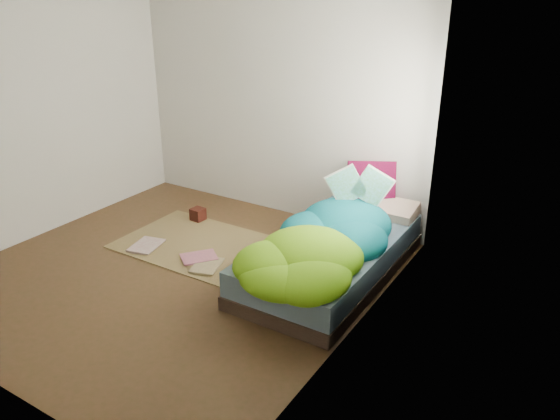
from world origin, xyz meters
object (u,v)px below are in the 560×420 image
(pillow_magenta, at_px, (371,185))
(open_book, at_px, (360,176))
(floor_book_b, at_px, (196,252))
(bed, at_px, (331,258))
(floor_book_a, at_px, (135,244))
(wooden_box, at_px, (198,214))

(pillow_magenta, relative_size, open_book, 0.96)
(floor_book_b, bearing_deg, open_book, 67.59)
(bed, bearing_deg, floor_book_a, -164.60)
(wooden_box, bearing_deg, floor_book_b, -51.53)
(bed, xyz_separation_m, open_book, (0.06, 0.41, 0.66))
(pillow_magenta, xyz_separation_m, wooden_box, (-1.76, -0.61, -0.50))
(bed, distance_m, floor_book_b, 1.33)
(wooden_box, height_order, floor_book_a, wooden_box)
(open_book, distance_m, floor_book_b, 1.73)
(pillow_magenta, relative_size, floor_book_b, 1.44)
(pillow_magenta, distance_m, floor_book_b, 1.85)
(bed, relative_size, wooden_box, 14.90)
(bed, height_order, wooden_box, bed)
(bed, height_order, pillow_magenta, pillow_magenta)
(bed, distance_m, floor_book_a, 1.99)
(bed, relative_size, floor_book_b, 6.10)
(wooden_box, bearing_deg, bed, -9.30)
(pillow_magenta, xyz_separation_m, floor_book_a, (-1.89, -1.43, -0.55))
(wooden_box, xyz_separation_m, floor_book_a, (-0.13, -0.82, -0.05))
(pillow_magenta, distance_m, floor_book_a, 2.43)
(pillow_magenta, xyz_separation_m, open_book, (0.08, -0.49, 0.25))
(open_book, bearing_deg, wooden_box, 159.75)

